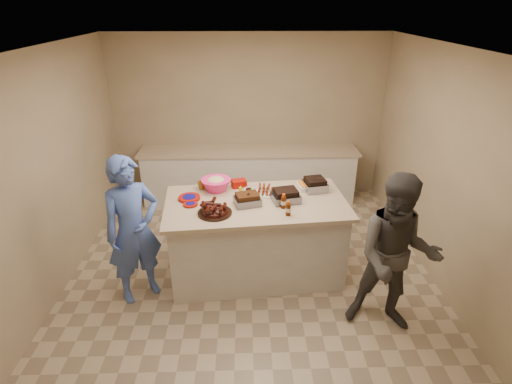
{
  "coord_description": "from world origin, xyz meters",
  "views": [
    {
      "loc": [
        -0.05,
        -4.04,
        3.13
      ],
      "look_at": [
        0.06,
        0.16,
        1.1
      ],
      "focal_mm": 28.0,
      "sensor_mm": 36.0,
      "label": 1
    }
  ],
  "objects_px": {
    "guest_gray": "(384,323)",
    "rib_platter": "(215,214)",
    "coleslaw_bowl": "(216,190)",
    "bbq_bottle_a": "(283,208)",
    "island": "(256,271)",
    "roasting_pan": "(314,190)",
    "guest_blue": "(143,293)",
    "plastic_cup": "(202,189)",
    "bbq_bottle_b": "(288,215)",
    "mustard_bottle": "(241,194)"
  },
  "relations": [
    {
      "from": "mustard_bottle",
      "to": "coleslaw_bowl",
      "type": "bearing_deg",
      "value": 160.27
    },
    {
      "from": "coleslaw_bowl",
      "to": "roasting_pan",
      "type": "bearing_deg",
      "value": -1.36
    },
    {
      "from": "island",
      "to": "guest_gray",
      "type": "distance_m",
      "value": 1.65
    },
    {
      "from": "rib_platter",
      "to": "mustard_bottle",
      "type": "distance_m",
      "value": 0.57
    },
    {
      "from": "coleslaw_bowl",
      "to": "guest_blue",
      "type": "distance_m",
      "value": 1.5
    },
    {
      "from": "mustard_bottle",
      "to": "guest_gray",
      "type": "distance_m",
      "value": 2.17
    },
    {
      "from": "bbq_bottle_a",
      "to": "plastic_cup",
      "type": "height_order",
      "value": "bbq_bottle_a"
    },
    {
      "from": "island",
      "to": "coleslaw_bowl",
      "type": "bearing_deg",
      "value": 140.86
    },
    {
      "from": "bbq_bottle_b",
      "to": "plastic_cup",
      "type": "xyz_separation_m",
      "value": [
        -1.01,
        0.7,
        0.0
      ]
    },
    {
      "from": "roasting_pan",
      "to": "coleslaw_bowl",
      "type": "distance_m",
      "value": 1.22
    },
    {
      "from": "island",
      "to": "bbq_bottle_a",
      "type": "bearing_deg",
      "value": -33.87
    },
    {
      "from": "rib_platter",
      "to": "guest_blue",
      "type": "xyz_separation_m",
      "value": [
        -0.89,
        -0.1,
        -1.0
      ]
    },
    {
      "from": "island",
      "to": "guest_blue",
      "type": "xyz_separation_m",
      "value": [
        -1.35,
        -0.38,
        0.0
      ]
    },
    {
      "from": "bbq_bottle_b",
      "to": "plastic_cup",
      "type": "height_order",
      "value": "bbq_bottle_b"
    },
    {
      "from": "guest_gray",
      "to": "bbq_bottle_a",
      "type": "bearing_deg",
      "value": 157.35
    },
    {
      "from": "bbq_bottle_b",
      "to": "mustard_bottle",
      "type": "height_order",
      "value": "bbq_bottle_b"
    },
    {
      "from": "guest_gray",
      "to": "rib_platter",
      "type": "bearing_deg",
      "value": 173.82
    },
    {
      "from": "bbq_bottle_a",
      "to": "bbq_bottle_b",
      "type": "distance_m",
      "value": 0.17
    },
    {
      "from": "bbq_bottle_b",
      "to": "plastic_cup",
      "type": "relative_size",
      "value": 1.59
    },
    {
      "from": "coleslaw_bowl",
      "to": "guest_gray",
      "type": "relative_size",
      "value": 0.21
    },
    {
      "from": "guest_gray",
      "to": "guest_blue",
      "type": "bearing_deg",
      "value": -177.88
    },
    {
      "from": "coleslaw_bowl",
      "to": "bbq_bottle_b",
      "type": "xyz_separation_m",
      "value": [
        0.83,
        -0.66,
        0.0
      ]
    },
    {
      "from": "rib_platter",
      "to": "plastic_cup",
      "type": "bearing_deg",
      "value": 107.67
    },
    {
      "from": "island",
      "to": "mustard_bottle",
      "type": "relative_size",
      "value": 19.2
    },
    {
      "from": "mustard_bottle",
      "to": "plastic_cup",
      "type": "height_order",
      "value": "mustard_bottle"
    },
    {
      "from": "guest_blue",
      "to": "guest_gray",
      "type": "distance_m",
      "value": 2.76
    },
    {
      "from": "coleslaw_bowl",
      "to": "mustard_bottle",
      "type": "relative_size",
      "value": 3.3
    },
    {
      "from": "guest_gray",
      "to": "roasting_pan",
      "type": "bearing_deg",
      "value": 130.4
    },
    {
      "from": "roasting_pan",
      "to": "bbq_bottle_a",
      "type": "relative_size",
      "value": 1.53
    },
    {
      "from": "coleslaw_bowl",
      "to": "plastic_cup",
      "type": "xyz_separation_m",
      "value": [
        -0.18,
        0.04,
        0.0
      ]
    },
    {
      "from": "coleslaw_bowl",
      "to": "bbq_bottle_b",
      "type": "distance_m",
      "value": 1.06
    },
    {
      "from": "island",
      "to": "bbq_bottle_a",
      "type": "xyz_separation_m",
      "value": [
        0.3,
        -0.17,
        1.0
      ]
    },
    {
      "from": "bbq_bottle_a",
      "to": "guest_gray",
      "type": "xyz_separation_m",
      "value": [
        1.05,
        -0.77,
        -1.0
      ]
    },
    {
      "from": "bbq_bottle_b",
      "to": "bbq_bottle_a",
      "type": "bearing_deg",
      "value": 101.93
    },
    {
      "from": "rib_platter",
      "to": "guest_blue",
      "type": "bearing_deg",
      "value": -173.52
    },
    {
      "from": "coleslaw_bowl",
      "to": "plastic_cup",
      "type": "bearing_deg",
      "value": 167.17
    },
    {
      "from": "roasting_pan",
      "to": "coleslaw_bowl",
      "type": "height_order",
      "value": "coleslaw_bowl"
    },
    {
      "from": "rib_platter",
      "to": "coleslaw_bowl",
      "type": "bearing_deg",
      "value": 92.06
    },
    {
      "from": "island",
      "to": "mustard_bottle",
      "type": "height_order",
      "value": "mustard_bottle"
    },
    {
      "from": "coleslaw_bowl",
      "to": "guest_blue",
      "type": "height_order",
      "value": "coleslaw_bowl"
    },
    {
      "from": "rib_platter",
      "to": "mustard_bottle",
      "type": "relative_size",
      "value": 3.46
    },
    {
      "from": "roasting_pan",
      "to": "bbq_bottle_b",
      "type": "xyz_separation_m",
      "value": [
        -0.39,
        -0.63,
        0.0
      ]
    },
    {
      "from": "roasting_pan",
      "to": "plastic_cup",
      "type": "distance_m",
      "value": 1.4
    },
    {
      "from": "plastic_cup",
      "to": "guest_blue",
      "type": "distance_m",
      "value": 1.42
    },
    {
      "from": "island",
      "to": "guest_gray",
      "type": "relative_size",
      "value": 1.23
    },
    {
      "from": "rib_platter",
      "to": "plastic_cup",
      "type": "distance_m",
      "value": 0.68
    },
    {
      "from": "island",
      "to": "coleslaw_bowl",
      "type": "distance_m",
      "value": 1.16
    },
    {
      "from": "mustard_bottle",
      "to": "guest_blue",
      "type": "relative_size",
      "value": 0.06
    },
    {
      "from": "bbq_bottle_a",
      "to": "guest_blue",
      "type": "xyz_separation_m",
      "value": [
        -1.66,
        -0.21,
        -1.0
      ]
    },
    {
      "from": "bbq_bottle_a",
      "to": "mustard_bottle",
      "type": "distance_m",
      "value": 0.62
    }
  ]
}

